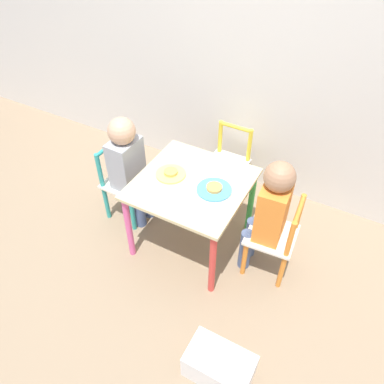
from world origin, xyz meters
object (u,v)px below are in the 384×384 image
(chair_teal, at_px, (124,183))
(chair_orange, at_px, (275,238))
(chair_yellow, at_px, (228,165))
(storage_bin, at_px, (219,366))
(kids_table, at_px, (192,192))
(plate_left, at_px, (171,174))
(plate_right, at_px, (214,189))
(child_right, at_px, (269,210))
(child_left, at_px, (129,163))

(chair_teal, bearing_deg, chair_orange, -87.10)
(chair_yellow, bearing_deg, chair_teal, -135.65)
(storage_bin, bearing_deg, kids_table, 127.26)
(chair_teal, relative_size, storage_bin, 1.71)
(plate_left, bearing_deg, storage_bin, -46.03)
(chair_orange, xyz_separation_m, plate_right, (-0.36, -0.04, 0.23))
(storage_bin, bearing_deg, chair_yellow, 113.27)
(plate_right, height_order, plate_left, same)
(child_right, relative_size, plate_left, 4.51)
(chair_orange, relative_size, plate_right, 2.74)
(chair_teal, xyz_separation_m, chair_yellow, (0.50, 0.49, 0.00))
(child_right, distance_m, plate_left, 0.58)
(kids_table, distance_m, chair_orange, 0.52)
(plate_right, distance_m, plate_left, 0.27)
(child_left, relative_size, plate_right, 3.91)
(chair_yellow, height_order, child_left, child_left)
(chair_teal, distance_m, chair_yellow, 0.70)
(kids_table, relative_size, plate_right, 3.16)
(chair_yellow, relative_size, child_right, 0.69)
(child_right, bearing_deg, chair_yellow, -141.24)
(chair_teal, bearing_deg, storage_bin, -122.29)
(chair_orange, xyz_separation_m, chair_teal, (-1.00, -0.02, 0.00))
(chair_yellow, bearing_deg, plate_left, -105.07)
(kids_table, relative_size, child_left, 0.81)
(chair_orange, distance_m, plate_right, 0.43)
(chair_yellow, relative_size, storage_bin, 1.71)
(kids_table, xyz_separation_m, chair_yellow, (0.00, 0.50, -0.16))
(chair_teal, relative_size, child_right, 0.69)
(plate_left, bearing_deg, child_right, 3.16)
(child_left, height_order, plate_right, child_left)
(plate_left, bearing_deg, kids_table, -0.00)
(plate_right, bearing_deg, child_right, 5.95)
(kids_table, relative_size, child_right, 0.79)
(plate_right, bearing_deg, chair_teal, 178.69)
(chair_teal, height_order, child_right, child_right)
(chair_orange, xyz_separation_m, child_right, (-0.06, -0.00, 0.19))
(kids_table, relative_size, chair_orange, 1.15)
(plate_right, relative_size, plate_left, 1.13)
(child_right, xyz_separation_m, plate_left, (-0.57, -0.03, 0.04))
(kids_table, distance_m, plate_left, 0.16)
(child_right, relative_size, storage_bin, 2.49)
(chair_orange, bearing_deg, plate_right, -88.48)
(child_left, relative_size, plate_left, 4.41)
(child_left, xyz_separation_m, plate_left, (0.30, -0.01, 0.05))
(plate_right, bearing_deg, storage_bin, -60.91)
(chair_yellow, bearing_deg, child_left, -131.86)
(chair_yellow, distance_m, child_right, 0.67)
(chair_orange, height_order, plate_left, chair_orange)
(chair_teal, xyz_separation_m, plate_right, (0.64, -0.01, 0.23))
(storage_bin, bearing_deg, chair_teal, 146.04)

